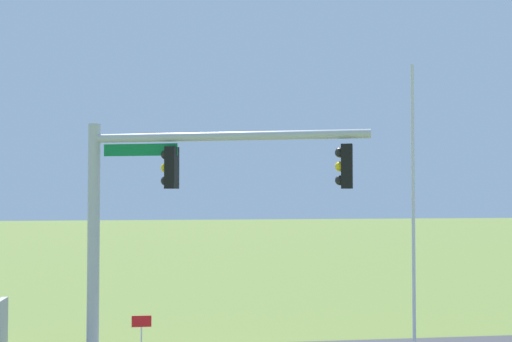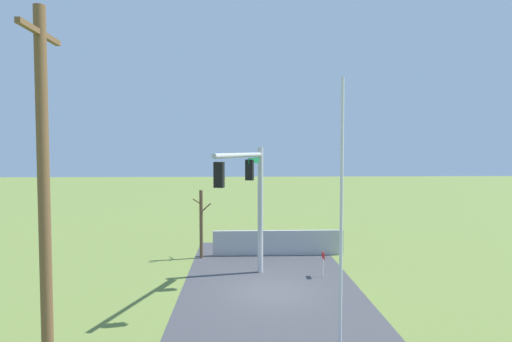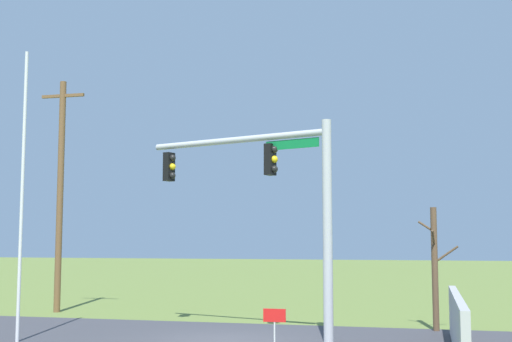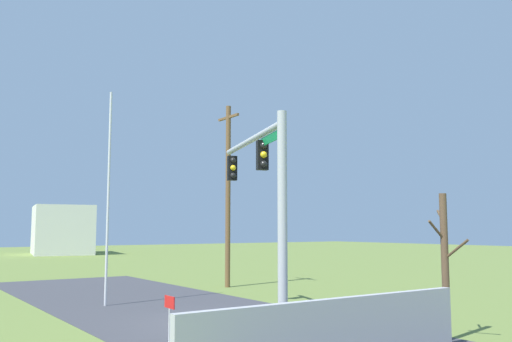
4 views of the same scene
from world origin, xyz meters
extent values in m
cylinder|color=#B2B5BA|center=(2.98, 0.34, 3.19)|extent=(0.28, 0.28, 6.38)
cylinder|color=#B2B5BA|center=(-0.06, 1.33, 6.03)|extent=(6.14, 2.17, 0.20)
cube|color=#0F7238|center=(1.89, 0.70, 5.75)|extent=(1.72, 0.58, 0.28)
cube|color=black|center=(1.16, 0.94, 5.33)|extent=(0.34, 0.42, 0.96)
sphere|color=black|center=(1.30, 0.89, 5.63)|extent=(0.22, 0.22, 0.22)
sphere|color=yellow|center=(1.30, 0.89, 5.33)|extent=(0.22, 0.22, 0.22)
sphere|color=black|center=(1.30, 0.89, 5.03)|extent=(0.22, 0.22, 0.22)
cube|color=black|center=(-2.61, 2.16, 5.33)|extent=(0.34, 0.42, 0.96)
sphere|color=black|center=(-2.47, 2.11, 5.63)|extent=(0.22, 0.22, 0.22)
sphere|color=yellow|center=(-2.47, 2.11, 5.33)|extent=(0.22, 0.22, 0.22)
sphere|color=black|center=(-2.47, 2.11, 5.03)|extent=(0.22, 0.22, 0.22)
cylinder|color=silver|center=(-5.63, -1.71, 4.22)|extent=(0.10, 0.10, 8.44)
cube|color=red|center=(2.09, -2.72, 1.06)|extent=(0.56, 0.02, 0.32)
camera|label=1|loc=(0.79, 14.44, 4.83)|focal=41.12mm
camera|label=2|loc=(-18.38, 1.40, 6.26)|focal=29.75mm
camera|label=3|loc=(5.76, -19.18, 2.90)|focal=47.81mm
camera|label=4|loc=(15.37, -9.15, 2.98)|focal=38.29mm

